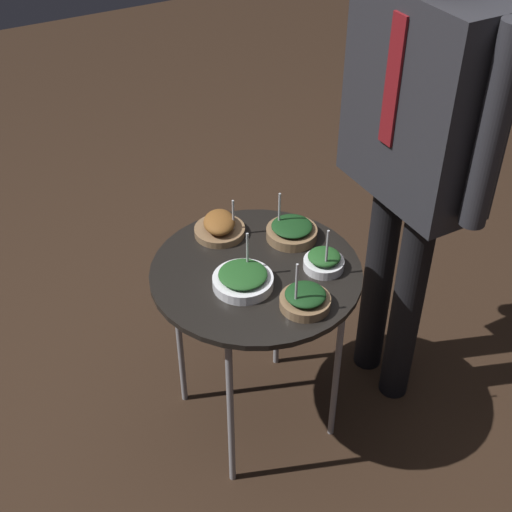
# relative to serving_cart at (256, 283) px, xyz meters

# --- Properties ---
(ground_plane) EXTENTS (8.00, 8.00, 0.00)m
(ground_plane) POSITION_rel_serving_cart_xyz_m (0.00, 0.00, -0.59)
(ground_plane) COLOR black
(serving_cart) EXTENTS (0.61, 0.61, 0.64)m
(serving_cart) POSITION_rel_serving_cart_xyz_m (0.00, 0.00, 0.00)
(serving_cart) COLOR black
(serving_cart) RESTS_ON ground_plane
(bowl_spinach_near_rim) EXTENTS (0.17, 0.17, 0.15)m
(bowl_spinach_near_rim) POSITION_rel_serving_cart_xyz_m (0.04, -0.06, 0.07)
(bowl_spinach_near_rim) COLOR silver
(bowl_spinach_near_rim) RESTS_ON serving_cart
(bowl_spinach_far_rim) EXTENTS (0.12, 0.12, 0.15)m
(bowl_spinach_far_rim) POSITION_rel_serving_cart_xyz_m (0.08, 0.17, 0.08)
(bowl_spinach_far_rim) COLOR silver
(bowl_spinach_far_rim) RESTS_ON serving_cart
(bowl_spinach_mid_left) EXTENTS (0.15, 0.15, 0.15)m
(bowl_spinach_mid_left) POSITION_rel_serving_cart_xyz_m (-0.08, 0.17, 0.07)
(bowl_spinach_mid_left) COLOR brown
(bowl_spinach_mid_left) RESTS_ON serving_cart
(bowl_roast_front_right) EXTENTS (0.15, 0.15, 0.12)m
(bowl_roast_front_right) POSITION_rel_serving_cart_xyz_m (-0.20, -0.01, 0.08)
(bowl_roast_front_right) COLOR brown
(bowl_roast_front_right) RESTS_ON serving_cart
(bowl_spinach_center) EXTENTS (0.14, 0.14, 0.17)m
(bowl_spinach_center) POSITION_rel_serving_cart_xyz_m (0.20, 0.04, 0.08)
(bowl_spinach_center) COLOR brown
(bowl_spinach_center) RESTS_ON serving_cart
(waiter_figure) EXTENTS (0.58, 0.22, 1.58)m
(waiter_figure) POSITION_rel_serving_cart_xyz_m (0.05, 0.48, 0.42)
(waiter_figure) COLOR black
(waiter_figure) RESTS_ON ground_plane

